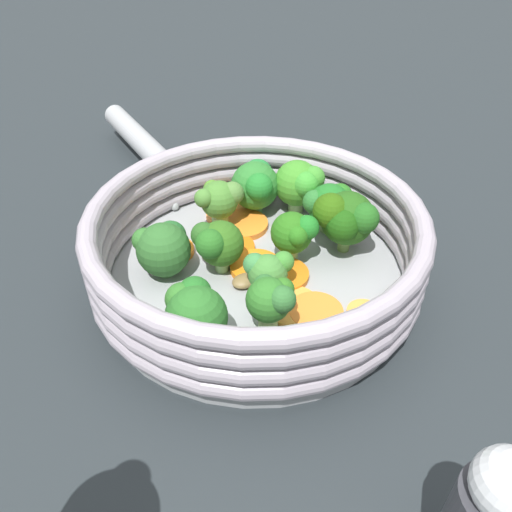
% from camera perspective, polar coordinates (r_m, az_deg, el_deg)
% --- Properties ---
extents(ground_plane, '(4.00, 4.00, 0.00)m').
position_cam_1_polar(ground_plane, '(0.44, 0.00, -2.91)').
color(ground_plane, '#22282A').
extents(skillet, '(0.26, 0.26, 0.01)m').
position_cam_1_polar(skillet, '(0.43, 0.00, -2.25)').
color(skillet, '#939699').
rests_on(skillet, ground_plane).
extents(skillet_rim_wall, '(0.28, 0.28, 0.06)m').
position_cam_1_polar(skillet_rim_wall, '(0.41, 0.00, 1.78)').
color(skillet_rim_wall, '#9A919B').
rests_on(skillet_rim_wall, skillet).
extents(skillet_handle, '(0.06, 0.23, 0.03)m').
position_cam_1_polar(skillet_handle, '(0.61, -12.34, 12.03)').
color(skillet_handle, '#999B9E').
rests_on(skillet_handle, skillet).
extents(skillet_rivet_left, '(0.01, 0.01, 0.01)m').
position_cam_1_polar(skillet_rivet_left, '(0.52, -4.96, 7.00)').
color(skillet_rivet_left, '#979796').
rests_on(skillet_rivet_left, skillet).
extents(skillet_rivet_right, '(0.01, 0.01, 0.01)m').
position_cam_1_polar(skillet_rivet_right, '(0.51, -9.49, 5.54)').
color(skillet_rivet_right, '#909696').
rests_on(skillet_rivet_right, skillet).
extents(carrot_slice_0, '(0.06, 0.06, 0.01)m').
position_cam_1_polar(carrot_slice_0, '(0.48, -1.47, 3.62)').
color(carrot_slice_0, orange).
rests_on(carrot_slice_0, skillet).
extents(carrot_slice_1, '(0.05, 0.05, 0.00)m').
position_cam_1_polar(carrot_slice_1, '(0.50, -2.87, 5.22)').
color(carrot_slice_1, '#F99A38').
rests_on(carrot_slice_1, skillet).
extents(carrot_slice_2, '(0.06, 0.06, 0.01)m').
position_cam_1_polar(carrot_slice_2, '(0.42, 3.14, -2.14)').
color(carrot_slice_2, orange).
rests_on(carrot_slice_2, skillet).
extents(carrot_slice_3, '(0.05, 0.05, 0.01)m').
position_cam_1_polar(carrot_slice_3, '(0.45, -3.43, 0.65)').
color(carrot_slice_3, orange).
rests_on(carrot_slice_3, skillet).
extents(carrot_slice_4, '(0.04, 0.04, 0.00)m').
position_cam_1_polar(carrot_slice_4, '(0.40, 12.33, -6.38)').
color(carrot_slice_4, '#F1993C').
rests_on(carrot_slice_4, skillet).
extents(carrot_slice_5, '(0.05, 0.05, 0.01)m').
position_cam_1_polar(carrot_slice_5, '(0.45, -9.39, 0.62)').
color(carrot_slice_5, orange).
rests_on(carrot_slice_5, skillet).
extents(carrot_slice_6, '(0.05, 0.05, 0.00)m').
position_cam_1_polar(carrot_slice_6, '(0.39, 6.65, -6.49)').
color(carrot_slice_6, orange).
rests_on(carrot_slice_6, skillet).
extents(carrot_slice_7, '(0.04, 0.04, 0.00)m').
position_cam_1_polar(carrot_slice_7, '(0.49, -3.98, 4.62)').
color(carrot_slice_7, '#F78D41').
rests_on(carrot_slice_7, skillet).
extents(carrot_slice_8, '(0.05, 0.05, 0.00)m').
position_cam_1_polar(carrot_slice_8, '(0.40, 4.07, -5.68)').
color(carrot_slice_8, gold).
rests_on(carrot_slice_8, skillet).
extents(carrot_slice_9, '(0.05, 0.05, 0.01)m').
position_cam_1_polar(carrot_slice_9, '(0.43, -0.38, -0.97)').
color(carrot_slice_9, orange).
rests_on(carrot_slice_9, skillet).
extents(broccoli_floret_0, '(0.05, 0.05, 0.05)m').
position_cam_1_polar(broccoli_floret_0, '(0.42, -10.54, 0.99)').
color(broccoli_floret_0, '#5E9556').
rests_on(broccoli_floret_0, skillet).
extents(broccoli_floret_1, '(0.04, 0.05, 0.05)m').
position_cam_1_polar(broccoli_floret_1, '(0.35, -7.03, -6.41)').
color(broccoli_floret_1, '#619747').
rests_on(broccoli_floret_1, skillet).
extents(broccoli_floret_2, '(0.05, 0.05, 0.06)m').
position_cam_1_polar(broccoli_floret_2, '(0.43, 10.20, 4.27)').
color(broccoli_floret_2, olive).
rests_on(broccoli_floret_2, skillet).
extents(broccoli_floret_3, '(0.04, 0.04, 0.04)m').
position_cam_1_polar(broccoli_floret_3, '(0.39, 1.30, -1.83)').
color(broccoli_floret_3, '#739D55').
rests_on(broccoli_floret_3, skillet).
extents(broccoli_floret_4, '(0.04, 0.04, 0.05)m').
position_cam_1_polar(broccoli_floret_4, '(0.36, 1.74, -4.95)').
color(broccoli_floret_4, '#86A85D').
rests_on(broccoli_floret_4, skillet).
extents(broccoli_floret_5, '(0.04, 0.04, 0.05)m').
position_cam_1_polar(broccoli_floret_5, '(0.42, 4.54, 2.68)').
color(broccoli_floret_5, '#7EA85B').
rests_on(broccoli_floret_5, skillet).
extents(broccoli_floret_6, '(0.05, 0.05, 0.05)m').
position_cam_1_polar(broccoli_floret_6, '(0.49, -0.01, 8.21)').
color(broccoli_floret_6, '#75A45A').
rests_on(broccoli_floret_6, skillet).
extents(broccoli_floret_7, '(0.04, 0.05, 0.05)m').
position_cam_1_polar(broccoli_floret_7, '(0.49, 5.00, 8.25)').
color(broccoli_floret_7, '#82A560').
rests_on(broccoli_floret_7, skillet).
extents(broccoli_floret_8, '(0.04, 0.04, 0.05)m').
position_cam_1_polar(broccoli_floret_8, '(0.41, -4.48, 1.48)').
color(broccoli_floret_8, '#87B064').
rests_on(broccoli_floret_8, skillet).
extents(broccoli_floret_9, '(0.04, 0.04, 0.05)m').
position_cam_1_polar(broccoli_floret_9, '(0.46, -4.16, 6.48)').
color(broccoli_floret_9, '#799F5C').
rests_on(broccoli_floret_9, skillet).
extents(broccoli_floret_10, '(0.05, 0.04, 0.05)m').
position_cam_1_polar(broccoli_floret_10, '(0.47, 8.48, 5.91)').
color(broccoli_floret_10, '#6B8B54').
rests_on(broccoli_floret_10, skillet).
extents(mushroom_piece_0, '(0.02, 0.02, 0.01)m').
position_cam_1_polar(mushroom_piece_0, '(0.41, -1.29, -2.85)').
color(mushroom_piece_0, olive).
rests_on(mushroom_piece_0, skillet).
extents(mushroom_piece_1, '(0.03, 0.03, 0.01)m').
position_cam_1_polar(mushroom_piece_1, '(0.47, 3.46, 3.18)').
color(mushroom_piece_1, olive).
rests_on(mushroom_piece_1, skillet).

